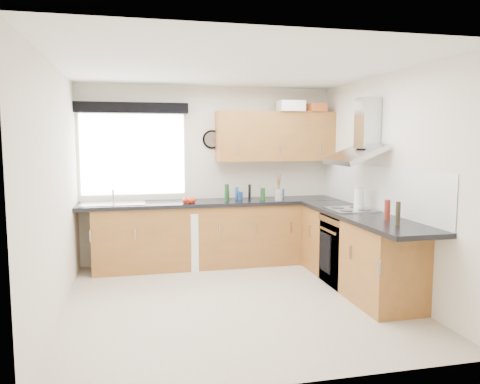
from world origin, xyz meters
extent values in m
plane|color=beige|center=(0.00, 0.00, 0.00)|extent=(3.60, 3.60, 0.00)
cube|color=white|center=(0.00, 0.00, 2.50)|extent=(3.60, 3.60, 0.02)
cube|color=silver|center=(0.00, 1.80, 1.25)|extent=(3.60, 0.02, 2.50)
cube|color=silver|center=(0.00, -1.80, 1.25)|extent=(3.60, 0.02, 2.50)
cube|color=silver|center=(-1.80, 0.00, 1.25)|extent=(0.02, 3.60, 2.50)
cube|color=silver|center=(1.80, 0.00, 1.25)|extent=(0.02, 3.60, 2.50)
cube|color=white|center=(-1.05, 1.79, 1.55)|extent=(1.40, 0.02, 1.10)
cube|color=black|center=(-1.05, 1.70, 2.18)|extent=(1.50, 0.18, 0.14)
cube|color=white|center=(1.79, 0.30, 1.18)|extent=(0.01, 3.00, 0.54)
cube|color=brown|center=(-0.10, 1.51, 0.43)|extent=(3.00, 0.58, 0.86)
cube|color=brown|center=(1.50, 1.50, 0.43)|extent=(0.60, 0.60, 0.86)
cube|color=brown|center=(1.51, 0.15, 0.43)|extent=(0.58, 2.10, 0.86)
cube|color=black|center=(0.00, 1.50, 0.89)|extent=(3.60, 0.62, 0.05)
cube|color=black|center=(1.50, 0.00, 0.89)|extent=(0.62, 2.42, 0.05)
cube|color=black|center=(1.50, 0.30, 0.42)|extent=(0.56, 0.58, 0.85)
cube|color=#A8ABAF|center=(1.50, 0.30, 0.92)|extent=(0.52, 0.52, 0.01)
cube|color=brown|center=(0.95, 1.62, 1.80)|extent=(1.70, 0.35, 0.70)
cube|color=white|center=(-0.15, 1.51, 0.39)|extent=(0.66, 0.65, 0.78)
cylinder|color=black|center=(0.05, 1.76, 1.76)|extent=(0.27, 0.04, 0.27)
cube|color=white|center=(1.14, 1.52, 2.22)|extent=(0.36, 0.26, 0.15)
cube|color=#CB5A28|center=(1.52, 1.52, 2.21)|extent=(0.27, 0.24, 0.11)
cylinder|color=gray|center=(0.92, 1.35, 0.99)|extent=(0.12, 0.12, 0.16)
cylinder|color=white|center=(1.62, 0.34, 1.04)|extent=(0.14, 0.14, 0.26)
cylinder|color=#3F3023|center=(0.24, 1.61, 0.98)|extent=(0.06, 0.06, 0.13)
cylinder|color=navy|center=(0.37, 1.59, 1.00)|extent=(0.04, 0.04, 0.17)
cylinder|color=#541E20|center=(0.39, 1.63, 0.96)|extent=(0.05, 0.05, 0.11)
cylinder|color=navy|center=(0.41, 1.52, 0.97)|extent=(0.07, 0.07, 0.11)
cylinder|color=black|center=(0.57, 1.63, 1.01)|extent=(0.04, 0.04, 0.20)
cylinder|color=navy|center=(1.05, 1.63, 0.97)|extent=(0.07, 0.07, 0.13)
cylinder|color=#19461C|center=(0.71, 1.43, 0.99)|extent=(0.07, 0.07, 0.17)
cylinder|color=#123416|center=(0.19, 1.39, 1.03)|extent=(0.06, 0.06, 0.24)
cylinder|color=maroon|center=(1.56, -0.42, 1.02)|extent=(0.06, 0.06, 0.22)
cylinder|color=#2F271A|center=(1.49, -0.73, 1.03)|extent=(0.05, 0.05, 0.24)
camera|label=1|loc=(-1.04, -4.83, 1.76)|focal=35.00mm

